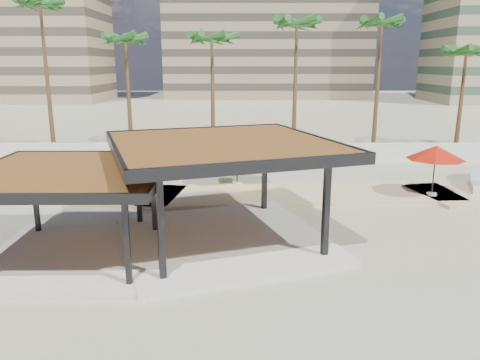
# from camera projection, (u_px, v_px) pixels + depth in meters

# --- Properties ---
(ground) EXTENTS (200.00, 200.00, 0.00)m
(ground) POSITION_uv_depth(u_px,v_px,m) (265.00, 248.00, 17.08)
(ground) COLOR tan
(ground) RESTS_ON ground
(promenade) EXTENTS (44.45, 7.97, 0.24)m
(promenade) POSITION_uv_depth(u_px,v_px,m) (296.00, 191.00, 24.50)
(promenade) COLOR #C6B284
(promenade) RESTS_ON ground
(boundary_wall) EXTENTS (56.00, 0.30, 1.20)m
(boundary_wall) POSITION_uv_depth(u_px,v_px,m) (254.00, 152.00, 32.45)
(boundary_wall) COLOR silver
(boundary_wall) RESTS_ON ground
(building_west) EXTENTS (34.00, 16.00, 32.40)m
(building_west) POSITION_uv_depth(u_px,v_px,m) (0.00, 10.00, 79.43)
(building_west) COLOR #937F60
(building_west) RESTS_ON ground
(building_mid) EXTENTS (38.00, 16.00, 30.40)m
(building_mid) POSITION_uv_depth(u_px,v_px,m) (267.00, 22.00, 89.26)
(building_mid) COLOR #847259
(building_mid) RESTS_ON ground
(pavilion_central) EXTENTS (9.73, 9.73, 3.88)m
(pavilion_central) POSITION_uv_depth(u_px,v_px,m) (223.00, 182.00, 17.17)
(pavilion_central) COLOR beige
(pavilion_central) RESTS_ON ground
(pavilion_west) EXTENTS (6.41, 6.41, 3.21)m
(pavilion_west) POSITION_uv_depth(u_px,v_px,m) (74.00, 205.00, 15.76)
(pavilion_west) COLOR beige
(pavilion_west) RESTS_ON ground
(umbrella_b) EXTENTS (3.81, 3.81, 2.81)m
(umbrella_b) POSITION_uv_depth(u_px,v_px,m) (237.00, 140.00, 24.91)
(umbrella_b) COLOR beige
(umbrella_b) RESTS_ON promenade
(umbrella_c) EXTENTS (3.69, 3.69, 2.51)m
(umbrella_c) POSITION_uv_depth(u_px,v_px,m) (436.00, 153.00, 22.78)
(umbrella_c) COLOR beige
(umbrella_c) RESTS_ON promenade
(lounger_a) EXTENTS (0.91, 2.08, 0.76)m
(lounger_a) POSITION_uv_depth(u_px,v_px,m) (4.00, 194.00, 22.92)
(lounger_a) COLOR white
(lounger_a) RESTS_ON promenade
(lounger_b) EXTENTS (1.47, 2.39, 0.86)m
(lounger_b) POSITION_uv_depth(u_px,v_px,m) (479.00, 186.00, 24.29)
(lounger_b) COLOR white
(lounger_b) RESTS_ON promenade
(palm_b) EXTENTS (3.00, 3.00, 11.46)m
(palm_b) POSITION_uv_depth(u_px,v_px,m) (40.00, 11.00, 32.79)
(palm_b) COLOR brown
(palm_b) RESTS_ON ground
(palm_c) EXTENTS (3.00, 3.00, 9.04)m
(palm_c) POSITION_uv_depth(u_px,v_px,m) (126.00, 44.00, 32.74)
(palm_c) COLOR brown
(palm_c) RESTS_ON ground
(palm_d) EXTENTS (3.00, 3.00, 9.11)m
(palm_d) POSITION_uv_depth(u_px,v_px,m) (212.00, 43.00, 33.48)
(palm_d) COLOR brown
(palm_d) RESTS_ON ground
(palm_e) EXTENTS (3.00, 3.00, 10.11)m
(palm_e) POSITION_uv_depth(u_px,v_px,m) (297.00, 29.00, 32.76)
(palm_e) COLOR brown
(palm_e) RESTS_ON ground
(palm_f) EXTENTS (3.00, 3.00, 10.16)m
(palm_f) POSITION_uv_depth(u_px,v_px,m) (381.00, 29.00, 32.93)
(palm_f) COLOR brown
(palm_f) RESTS_ON ground
(palm_g) EXTENTS (3.00, 3.00, 8.22)m
(palm_g) POSITION_uv_depth(u_px,v_px,m) (466.00, 55.00, 32.97)
(palm_g) COLOR brown
(palm_g) RESTS_ON ground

